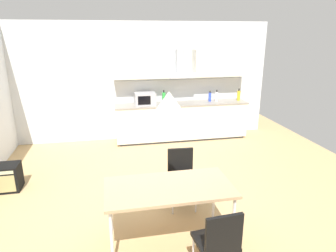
{
  "coord_description": "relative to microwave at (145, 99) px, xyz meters",
  "views": [
    {
      "loc": [
        -0.62,
        -4.14,
        2.5
      ],
      "look_at": [
        0.33,
        0.58,
        1.0
      ],
      "focal_mm": 32.0,
      "sensor_mm": 36.0,
      "label": 1
    }
  ],
  "objects": [
    {
      "name": "bottle_green",
      "position": [
        0.45,
        0.05,
        -0.0
      ],
      "size": [
        0.08,
        0.08,
        0.32
      ],
      "color": "green",
      "rests_on": "kitchen_counter"
    },
    {
      "name": "wall_back",
      "position": [
        -0.21,
        0.35,
        0.35
      ],
      "size": [
        6.6,
        0.1,
        2.77
      ],
      "primitive_type": "cube",
      "color": "silver",
      "rests_on": "ground_plane"
    },
    {
      "name": "pendant_lamp",
      "position": [
        -0.18,
        -3.67,
        0.75
      ],
      "size": [
        0.32,
        0.32,
        0.22
      ],
      "primitive_type": "cone",
      "color": "silver"
    },
    {
      "name": "chair_far_right",
      "position": [
        0.16,
        -2.89,
        -0.51
      ],
      "size": [
        0.42,
        0.42,
        0.87
      ],
      "color": "black",
      "rests_on": "ground_plane"
    },
    {
      "name": "ground_plane",
      "position": [
        -0.21,
        -2.66,
        -1.05
      ],
      "size": [
        8.25,
        8.87,
        0.02
      ],
      "primitive_type": "cube",
      "color": "tan"
    },
    {
      "name": "bottle_yellow",
      "position": [
        2.33,
        -0.0,
        -0.01
      ],
      "size": [
        0.08,
        0.08,
        0.29
      ],
      "color": "yellow",
      "rests_on": "kitchen_counter"
    },
    {
      "name": "guitar_amp",
      "position": [
        -2.61,
        -1.89,
        -0.82
      ],
      "size": [
        0.52,
        0.37,
        0.44
      ],
      "color": "black",
      "rests_on": "ground_plane"
    },
    {
      "name": "microwave",
      "position": [
        0.0,
        0.0,
        0.0
      ],
      "size": [
        0.48,
        0.35,
        0.28
      ],
      "color": "#ADADB2",
      "rests_on": "kitchen_counter"
    },
    {
      "name": "upper_wall_cabinets",
      "position": [
        0.88,
        0.13,
        0.77
      ],
      "size": [
        3.16,
        0.4,
        0.64
      ],
      "color": "silver"
    },
    {
      "name": "backsplash_tile",
      "position": [
        0.88,
        0.29,
        0.12
      ],
      "size": [
        3.16,
        0.02,
        0.52
      ],
      "primitive_type": "cube",
      "color": "silver",
      "rests_on": "kitchen_counter"
    },
    {
      "name": "dining_table",
      "position": [
        -0.18,
        -3.67,
        -0.34
      ],
      "size": [
        1.53,
        0.79,
        0.75
      ],
      "color": "tan",
      "rests_on": "ground_plane"
    },
    {
      "name": "bottle_blue",
      "position": [
        1.6,
        0.05,
        -0.03
      ],
      "size": [
        0.07,
        0.07,
        0.26
      ],
      "color": "blue",
      "rests_on": "kitchen_counter"
    },
    {
      "name": "kitchen_counter",
      "position": [
        0.88,
        0.0,
        -0.59
      ],
      "size": [
        3.18,
        0.63,
        0.9
      ],
      "color": "#333333",
      "rests_on": "ground_plane"
    },
    {
      "name": "chair_near_right",
      "position": [
        0.16,
        -4.44,
        -0.51
      ],
      "size": [
        0.43,
        0.43,
        0.87
      ],
      "color": "black",
      "rests_on": "ground_plane"
    },
    {
      "name": "bottle_white",
      "position": [
        1.76,
        0.01,
        -0.02
      ],
      "size": [
        0.07,
        0.07,
        0.28
      ],
      "color": "white",
      "rests_on": "kitchen_counter"
    }
  ]
}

